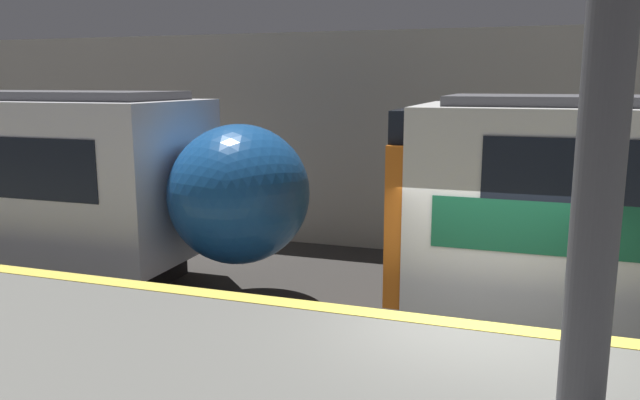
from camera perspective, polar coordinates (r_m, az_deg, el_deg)
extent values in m
cube|color=#EAD14C|center=(7.52, 14.28, -11.06)|extent=(40.00, 0.30, 0.01)
cube|color=#B2AD9E|center=(14.17, 16.82, 4.69)|extent=(50.00, 0.15, 5.04)
cylinder|color=#56565B|center=(5.33, 23.93, -1.00)|extent=(0.38, 0.38, 3.52)
ellipsoid|color=#195199|center=(10.97, -7.36, 0.55)|extent=(2.42, 2.67, 2.43)
sphere|color=#F2EFCC|center=(10.68, -2.71, -2.02)|extent=(0.20, 0.20, 0.20)
cube|color=orange|center=(10.05, 8.35, -0.91)|extent=(0.25, 2.84, 2.32)
cube|color=black|center=(9.89, 8.53, 5.68)|extent=(0.25, 2.55, 0.93)
sphere|color=#EA4C42|center=(9.55, 6.66, -3.99)|extent=(0.18, 0.18, 0.18)
sphere|color=#EA4C42|center=(10.79, 8.11, -2.30)|extent=(0.18, 0.18, 0.18)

